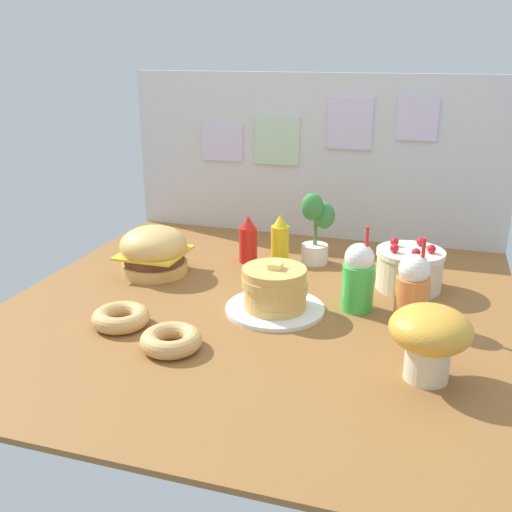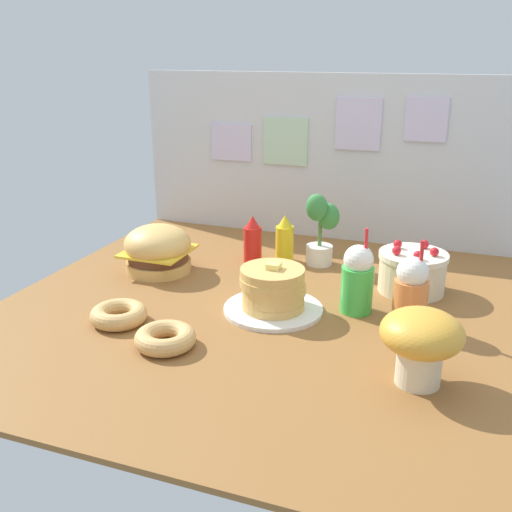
{
  "view_description": "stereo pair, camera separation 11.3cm",
  "coord_description": "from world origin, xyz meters",
  "px_view_note": "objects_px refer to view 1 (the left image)",
  "views": [
    {
      "loc": [
        0.64,
        -2.06,
        0.98
      ],
      "look_at": [
        -0.04,
        0.09,
        0.18
      ],
      "focal_mm": 41.47,
      "sensor_mm": 36.0,
      "label": 1
    },
    {
      "loc": [
        0.74,
        -2.02,
        0.98
      ],
      "look_at": [
        -0.04,
        0.09,
        0.18
      ],
      "focal_mm": 41.47,
      "sensor_mm": 36.0,
      "label": 2
    }
  ],
  "objects_px": {
    "mustard_bottle": "(280,239)",
    "cream_soda_cup": "(358,277)",
    "burger": "(154,251)",
    "layer_cake": "(409,269)",
    "potted_plant": "(316,226)",
    "orange_float_cup": "(412,290)",
    "donut_chocolate": "(171,340)",
    "mushroom_stool": "(430,336)",
    "donut_pink_glaze": "(121,317)",
    "pancake_stack": "(275,292)",
    "ketchup_bottle": "(248,241)"
  },
  "relations": [
    {
      "from": "mustard_bottle",
      "to": "cream_soda_cup",
      "type": "distance_m",
      "value": 0.63
    },
    {
      "from": "burger",
      "to": "cream_soda_cup",
      "type": "bearing_deg",
      "value": -7.52
    },
    {
      "from": "burger",
      "to": "mustard_bottle",
      "type": "relative_size",
      "value": 1.33
    },
    {
      "from": "layer_cake",
      "to": "potted_plant",
      "type": "xyz_separation_m",
      "value": [
        -0.45,
        0.19,
        0.1
      ]
    },
    {
      "from": "burger",
      "to": "potted_plant",
      "type": "height_order",
      "value": "potted_plant"
    },
    {
      "from": "cream_soda_cup",
      "to": "orange_float_cup",
      "type": "height_order",
      "value": "same"
    },
    {
      "from": "donut_chocolate",
      "to": "mushroom_stool",
      "type": "distance_m",
      "value": 0.85
    },
    {
      "from": "orange_float_cup",
      "to": "donut_pink_glaze",
      "type": "relative_size",
      "value": 1.61
    },
    {
      "from": "pancake_stack",
      "to": "cream_soda_cup",
      "type": "bearing_deg",
      "value": 20.64
    },
    {
      "from": "pancake_stack",
      "to": "donut_chocolate",
      "type": "bearing_deg",
      "value": -122.35
    },
    {
      "from": "pancake_stack",
      "to": "ketchup_bottle",
      "type": "relative_size",
      "value": 1.7
    },
    {
      "from": "pancake_stack",
      "to": "donut_pink_glaze",
      "type": "relative_size",
      "value": 1.83
    },
    {
      "from": "layer_cake",
      "to": "cream_soda_cup",
      "type": "height_order",
      "value": "cream_soda_cup"
    },
    {
      "from": "pancake_stack",
      "to": "layer_cake",
      "type": "relative_size",
      "value": 1.36
    },
    {
      "from": "cream_soda_cup",
      "to": "pancake_stack",
      "type": "bearing_deg",
      "value": -159.36
    },
    {
      "from": "layer_cake",
      "to": "mushroom_stool",
      "type": "distance_m",
      "value": 0.75
    },
    {
      "from": "potted_plant",
      "to": "cream_soda_cup",
      "type": "bearing_deg",
      "value": -60.17
    },
    {
      "from": "layer_cake",
      "to": "mustard_bottle",
      "type": "distance_m",
      "value": 0.64
    },
    {
      "from": "ketchup_bottle",
      "to": "mustard_bottle",
      "type": "height_order",
      "value": "same"
    },
    {
      "from": "potted_plant",
      "to": "donut_chocolate",
      "type": "bearing_deg",
      "value": -106.32
    },
    {
      "from": "ketchup_bottle",
      "to": "cream_soda_cup",
      "type": "xyz_separation_m",
      "value": [
        0.58,
        -0.39,
        0.03
      ]
    },
    {
      "from": "donut_pink_glaze",
      "to": "potted_plant",
      "type": "relative_size",
      "value": 0.61
    },
    {
      "from": "donut_chocolate",
      "to": "mushroom_stool",
      "type": "xyz_separation_m",
      "value": [
        0.84,
        0.06,
        0.11
      ]
    },
    {
      "from": "burger",
      "to": "donut_chocolate",
      "type": "bearing_deg",
      "value": -59.21
    },
    {
      "from": "mustard_bottle",
      "to": "burger",
      "type": "bearing_deg",
      "value": -146.44
    },
    {
      "from": "orange_float_cup",
      "to": "donut_chocolate",
      "type": "height_order",
      "value": "orange_float_cup"
    },
    {
      "from": "burger",
      "to": "donut_chocolate",
      "type": "relative_size",
      "value": 1.43
    },
    {
      "from": "mustard_bottle",
      "to": "orange_float_cup",
      "type": "height_order",
      "value": "orange_float_cup"
    },
    {
      "from": "mustard_bottle",
      "to": "donut_chocolate",
      "type": "distance_m",
      "value": 0.98
    },
    {
      "from": "cream_soda_cup",
      "to": "donut_chocolate",
      "type": "distance_m",
      "value": 0.77
    },
    {
      "from": "burger",
      "to": "donut_pink_glaze",
      "type": "bearing_deg",
      "value": -76.57
    },
    {
      "from": "burger",
      "to": "donut_chocolate",
      "type": "distance_m",
      "value": 0.75
    },
    {
      "from": "layer_cake",
      "to": "donut_chocolate",
      "type": "bearing_deg",
      "value": -132.81
    },
    {
      "from": "mustard_bottle",
      "to": "donut_chocolate",
      "type": "bearing_deg",
      "value": -97.03
    },
    {
      "from": "layer_cake",
      "to": "ketchup_bottle",
      "type": "height_order",
      "value": "ketchup_bottle"
    },
    {
      "from": "donut_pink_glaze",
      "to": "mushroom_stool",
      "type": "relative_size",
      "value": 0.85
    },
    {
      "from": "ketchup_bottle",
      "to": "mushroom_stool",
      "type": "distance_m",
      "value": 1.21
    },
    {
      "from": "orange_float_cup",
      "to": "donut_chocolate",
      "type": "distance_m",
      "value": 0.9
    },
    {
      "from": "cream_soda_cup",
      "to": "potted_plant",
      "type": "distance_m",
      "value": 0.54
    },
    {
      "from": "pancake_stack",
      "to": "mustard_bottle",
      "type": "relative_size",
      "value": 1.7
    },
    {
      "from": "pancake_stack",
      "to": "mushroom_stool",
      "type": "height_order",
      "value": "mushroom_stool"
    },
    {
      "from": "donut_chocolate",
      "to": "mushroom_stool",
      "type": "bearing_deg",
      "value": 4.07
    },
    {
      "from": "mustard_bottle",
      "to": "orange_float_cup",
      "type": "distance_m",
      "value": 0.83
    },
    {
      "from": "potted_plant",
      "to": "layer_cake",
      "type": "bearing_deg",
      "value": -23.03
    },
    {
      "from": "donut_pink_glaze",
      "to": "cream_soda_cup",
      "type": "bearing_deg",
      "value": 26.65
    },
    {
      "from": "ketchup_bottle",
      "to": "donut_chocolate",
      "type": "xyz_separation_m",
      "value": [
        0.02,
        -0.91,
        -0.07
      ]
    },
    {
      "from": "layer_cake",
      "to": "donut_pink_glaze",
      "type": "distance_m",
      "value": 1.21
    },
    {
      "from": "orange_float_cup",
      "to": "potted_plant",
      "type": "bearing_deg",
      "value": 131.61
    },
    {
      "from": "donut_chocolate",
      "to": "mustard_bottle",
      "type": "bearing_deg",
      "value": 82.97
    },
    {
      "from": "ketchup_bottle",
      "to": "cream_soda_cup",
      "type": "distance_m",
      "value": 0.7
    }
  ]
}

